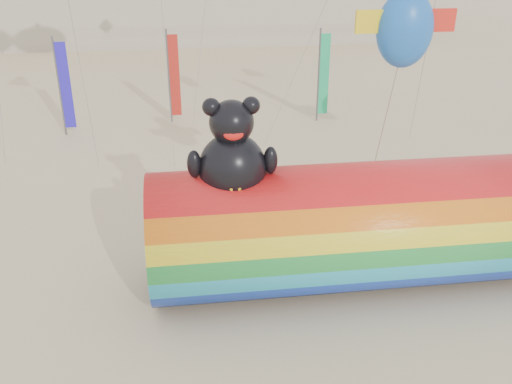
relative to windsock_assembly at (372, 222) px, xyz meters
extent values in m
plane|color=#CCB58C|center=(-3.78, 0.35, -2.04)|extent=(160.00, 160.00, 0.00)
cylinder|color=red|center=(0.01, 0.00, -0.10)|extent=(13.31, 3.88, 3.88)
ellipsoid|color=black|center=(-4.20, 0.00, 2.00)|extent=(1.90, 1.70, 2.00)
ellipsoid|color=yellow|center=(-4.20, -0.61, 1.89)|extent=(0.98, 0.43, 0.85)
sphere|color=black|center=(-4.20, 0.00, 3.33)|extent=(1.22, 1.22, 1.22)
sphere|color=black|center=(-4.73, 0.00, 3.78)|extent=(0.49, 0.49, 0.49)
sphere|color=black|center=(-3.67, 0.00, 3.78)|extent=(0.49, 0.49, 0.49)
ellipsoid|color=red|center=(-4.20, -0.50, 3.17)|extent=(0.54, 0.20, 0.34)
ellipsoid|color=black|center=(-5.25, -0.11, 2.23)|extent=(0.40, 0.40, 0.80)
ellipsoid|color=black|center=(-3.15, -0.11, 2.23)|extent=(0.40, 0.40, 0.80)
imported|color=slate|center=(5.20, 2.21, -1.19)|extent=(0.74, 0.67, 1.70)
ellipsoid|color=#3D0D0B|center=(4.89, 0.52, -1.89)|extent=(0.91, 0.77, 0.32)
cylinder|color=#59595E|center=(-11.72, 15.58, 0.56)|extent=(0.10, 0.10, 5.20)
cube|color=#281BCE|center=(-11.41, 15.58, 0.61)|extent=(0.56, 0.06, 4.50)
cylinder|color=#59595E|center=(-6.09, 17.03, 0.56)|extent=(0.10, 0.10, 5.20)
cube|color=red|center=(-5.78, 17.03, 0.61)|extent=(0.56, 0.06, 4.50)
cylinder|color=#59595E|center=(2.19, 16.21, 0.56)|extent=(0.10, 0.10, 5.20)
cube|color=#1AAF6C|center=(2.50, 16.21, 0.61)|extent=(0.56, 0.06, 4.50)
ellipsoid|color=blue|center=(-0.01, -0.97, 5.83)|extent=(1.41, 1.10, 1.88)
camera|label=1|loc=(-5.52, -14.59, 8.09)|focal=40.00mm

